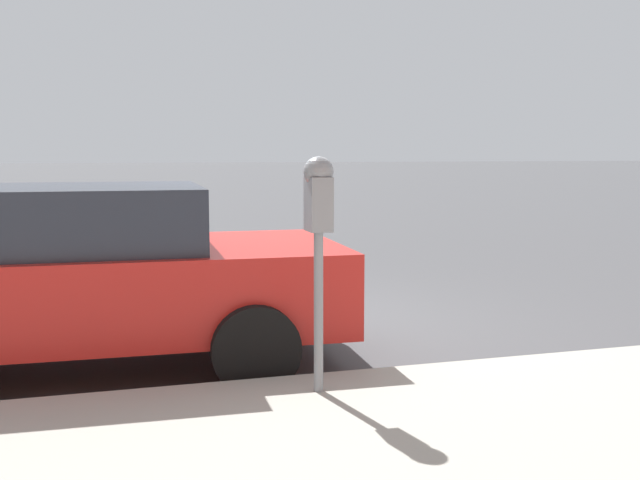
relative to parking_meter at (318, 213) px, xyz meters
name	(u,v)px	position (x,y,z in m)	size (l,w,h in m)	color
ground_plane	(266,327)	(2.58, -0.21, -1.33)	(220.00, 220.00, 0.00)	#424244
parking_meter	(318,213)	(0.00, 0.00, 0.00)	(0.21, 0.19, 1.50)	gray
car_red	(62,273)	(1.59, 1.62, -0.56)	(2.18, 4.33, 1.45)	#B21E19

